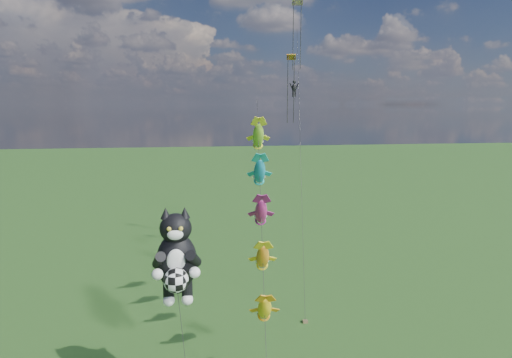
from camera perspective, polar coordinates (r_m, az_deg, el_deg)
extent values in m
cylinder|color=black|center=(26.08, -9.48, -22.13)|extent=(0.74, 2.63, 6.38)
ellipsoid|color=black|center=(25.39, -10.50, -10.77)|extent=(2.72, 2.40, 3.39)
ellipsoid|color=black|center=(24.65, -10.65, -6.47)|extent=(2.14, 2.01, 1.72)
cone|color=black|center=(24.45, -11.97, -4.46)|extent=(0.72, 0.72, 0.64)
cone|color=black|center=(24.39, -9.48, -4.42)|extent=(0.72, 0.72, 0.64)
ellipsoid|color=white|center=(24.04, -10.72, -7.30)|extent=(0.97, 0.64, 0.62)
ellipsoid|color=white|center=(24.53, -10.61, -10.73)|extent=(1.13, 0.64, 1.40)
sphere|color=gold|center=(23.89, -11.53, -6.56)|extent=(0.25, 0.25, 0.25)
sphere|color=gold|center=(23.85, -9.99, -6.53)|extent=(0.25, 0.25, 0.25)
sphere|color=white|center=(24.53, -13.01, -12.29)|extent=(0.64, 0.64, 0.64)
sphere|color=white|center=(24.41, -8.18, -12.24)|extent=(0.64, 0.64, 0.64)
sphere|color=white|center=(26.17, -11.55, -15.59)|extent=(0.68, 0.68, 0.68)
sphere|color=white|center=(26.11, -9.14, -15.57)|extent=(0.68, 0.68, 0.68)
sphere|color=white|center=(24.26, -10.62, -13.14)|extent=(1.38, 1.38, 1.38)
cylinder|color=black|center=(28.66, 0.77, -6.87)|extent=(1.55, 15.76, 17.40)
ellipsoid|color=yellow|center=(26.85, 1.15, -16.88)|extent=(1.05, 2.36, 2.40)
ellipsoid|color=#D84319|center=(27.90, 0.90, -10.36)|extent=(1.05, 2.36, 2.40)
ellipsoid|color=#D83382|center=(29.29, 0.68, -4.38)|extent=(1.05, 2.36, 2.40)
ellipsoid|color=blue|center=(30.97, 0.48, 1.00)|extent=(1.05, 2.36, 2.40)
ellipsoid|color=green|center=(32.89, 0.31, 5.79)|extent=(1.05, 2.36, 2.40)
cube|color=brown|center=(36.01, 6.58, -18.34)|extent=(0.40, 0.30, 0.22)
cylinder|color=black|center=(40.49, 5.95, 3.58)|extent=(2.86, 16.86, 25.10)
cube|color=green|center=(45.91, 4.72, 15.92)|extent=(1.05, 0.78, 0.60)
cylinder|color=black|center=(45.60, 4.25, 11.59)|extent=(0.08, 0.08, 6.94)
cylinder|color=black|center=(45.74, 5.07, 11.57)|extent=(0.08, 0.08, 6.94)
cube|color=#2A1ABC|center=(49.96, 5.55, 22.42)|extent=(1.28, 0.88, 0.63)
cylinder|color=black|center=(49.20, 4.99, 18.29)|extent=(0.08, 0.08, 7.30)
cylinder|color=black|center=(49.39, 5.96, 18.25)|extent=(0.08, 0.08, 7.30)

